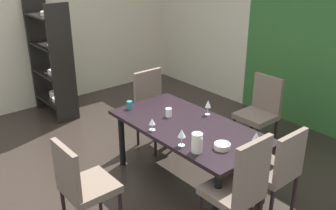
{
  "coord_description": "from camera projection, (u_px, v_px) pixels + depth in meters",
  "views": [
    {
      "loc": [
        3.13,
        -1.93,
        2.44
      ],
      "look_at": [
        0.21,
        0.51,
        0.85
      ],
      "focal_mm": 40.0,
      "sensor_mm": 36.0,
      "label": 1
    }
  ],
  "objects": [
    {
      "name": "cup_south",
      "position": [
        169.0,
        112.0,
        4.16
      ],
      "size": [
        0.07,
        0.07,
        0.1
      ],
      "primitive_type": "cylinder",
      "color": "white",
      "rests_on": "dining_table"
    },
    {
      "name": "cup_rear",
      "position": [
        130.0,
        105.0,
        4.36
      ],
      "size": [
        0.07,
        0.07,
        0.09
      ],
      "primitive_type": "cylinder",
      "color": "#24756F",
      "rests_on": "dining_table"
    },
    {
      "name": "chair_head_near",
      "position": [
        81.0,
        183.0,
        3.29
      ],
      "size": [
        0.44,
        0.44,
        0.95
      ],
      "color": "#6A594D",
      "rests_on": "ground_plane"
    },
    {
      "name": "chair_left_far",
      "position": [
        154.0,
        106.0,
        4.87
      ],
      "size": [
        0.45,
        0.44,
        1.01
      ],
      "rotation": [
        0.0,
        0.0,
        -1.57
      ],
      "color": "#6A594D",
      "rests_on": "ground_plane"
    },
    {
      "name": "wine_glass_near_shelf",
      "position": [
        256.0,
        137.0,
        3.48
      ],
      "size": [
        0.07,
        0.07,
        0.16
      ],
      "color": "silver",
      "rests_on": "dining_table"
    },
    {
      "name": "dining_table",
      "position": [
        188.0,
        132.0,
        4.0
      ],
      "size": [
        1.75,
        0.9,
        0.71
      ],
      "color": "black",
      "rests_on": "ground_plane"
    },
    {
      "name": "wine_glass_front",
      "position": [
        182.0,
        134.0,
        3.51
      ],
      "size": [
        0.08,
        0.08,
        0.17
      ],
      "color": "silver",
      "rests_on": "dining_table"
    },
    {
      "name": "display_shelf",
      "position": [
        51.0,
        60.0,
        5.7
      ],
      "size": [
        0.85,
        0.35,
        1.77
      ],
      "color": "black",
      "rests_on": "ground_plane"
    },
    {
      "name": "left_interior_panel",
      "position": [
        18.0,
        29.0,
        5.77
      ],
      "size": [
        0.1,
        5.86,
        2.6
      ],
      "primitive_type": "cube",
      "color": "beige",
      "rests_on": "ground_plane"
    },
    {
      "name": "chair_right_far",
      "position": [
        277.0,
        167.0,
        3.54
      ],
      "size": [
        0.44,
        0.44,
        0.93
      ],
      "rotation": [
        0.0,
        0.0,
        1.57
      ],
      "color": "#6A594D",
      "rests_on": "ground_plane"
    },
    {
      "name": "chair_right_near",
      "position": [
        240.0,
        186.0,
        3.19
      ],
      "size": [
        0.44,
        0.44,
        1.05
      ],
      "rotation": [
        0.0,
        0.0,
        1.57
      ],
      "color": "#6A594D",
      "rests_on": "ground_plane"
    },
    {
      "name": "serving_bowl_north",
      "position": [
        222.0,
        146.0,
        3.49
      ],
      "size": [
        0.15,
        0.15,
        0.05
      ],
      "primitive_type": "cylinder",
      "color": "silver",
      "rests_on": "dining_table"
    },
    {
      "name": "wine_glass_west",
      "position": [
        208.0,
        104.0,
        4.18
      ],
      "size": [
        0.07,
        0.07,
        0.17
      ],
      "color": "silver",
      "rests_on": "dining_table"
    },
    {
      "name": "back_panel_interior",
      "position": [
        201.0,
        18.0,
        6.71
      ],
      "size": [
        2.25,
        0.1,
        2.6
      ],
      "primitive_type": "cube",
      "color": "beige",
      "rests_on": "ground_plane"
    },
    {
      "name": "wine_glass_right",
      "position": [
        152.0,
        122.0,
        3.83
      ],
      "size": [
        0.07,
        0.07,
        0.13
      ],
      "color": "silver",
      "rests_on": "dining_table"
    },
    {
      "name": "pitcher_east",
      "position": [
        197.0,
        143.0,
        3.41
      ],
      "size": [
        0.12,
        0.1,
        0.19
      ],
      "color": "silver",
      "rests_on": "dining_table"
    },
    {
      "name": "chair_head_far",
      "position": [
        260.0,
        109.0,
        4.8
      ],
      "size": [
        0.44,
        0.45,
        0.96
      ],
      "rotation": [
        0.0,
        0.0,
        3.14
      ],
      "color": "#6A594D",
      "rests_on": "ground_plane"
    },
    {
      "name": "ground_plane",
      "position": [
        122.0,
        180.0,
        4.3
      ],
      "size": [
        5.67,
        5.86,
        0.02
      ],
      "primitive_type": "cube",
      "color": "#2C241F"
    }
  ]
}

